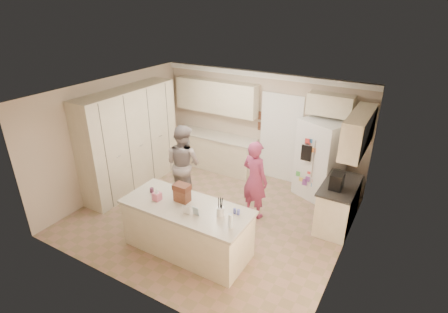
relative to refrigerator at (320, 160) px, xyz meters
The scene contains 41 objects.
floor 2.69m from the refrigerator, 130.09° to the right, with size 5.20×4.60×0.02m, color #9D7864.
ceiling 3.05m from the refrigerator, 130.09° to the right, with size 5.20×4.60×0.02m, color white.
wall_back 1.72m from the refrigerator, 166.97° to the left, with size 5.20×0.02×2.60m, color beige.
wall_front 4.56m from the refrigerator, 110.99° to the right, with size 5.20×0.02×2.60m, color beige.
wall_left 4.68m from the refrigerator, 155.48° to the right, with size 0.02×4.60×2.60m, color beige.
wall_right 2.21m from the refrigerator, 63.07° to the right, with size 0.02×4.60×2.60m, color beige.
crown_back 2.33m from the refrigerator, 168.66° to the left, with size 5.20×0.08×0.12m, color white.
pantry_bank 4.30m from the refrigerator, 156.19° to the right, with size 0.60×2.60×2.35m, color beige.
back_base_cab 2.82m from the refrigerator, behind, with size 2.20×0.60×0.88m, color beige.
back_countertop 2.78m from the refrigerator, behind, with size 2.24×0.63×0.04m, color beige.
back_upper_cab 2.96m from the refrigerator, behind, with size 2.20×0.35×0.80m, color beige.
doorway_opening 1.14m from the refrigerator, 162.17° to the left, with size 0.90×0.06×2.10m, color black.
doorway_casing 1.13m from the refrigerator, 163.88° to the left, with size 1.02×0.03×2.22m, color white.
wall_frame_upper 1.77m from the refrigerator, 168.18° to the left, with size 0.15×0.02×0.20m, color brown.
wall_frame_lower 1.69m from the refrigerator, 168.18° to the left, with size 0.15×0.02×0.20m, color brown.
refrigerator is the anchor object (origin of this frame).
fridge_seam 0.35m from the refrigerator, 90.00° to the right, with size 0.01×0.02×1.78m, color gray.
fridge_dispenser 0.49m from the refrigerator, 121.08° to the right, with size 0.22×0.03×0.35m, color black.
fridge_handle_l 0.40m from the refrigerator, 97.70° to the right, with size 0.02×0.02×0.85m, color silver.
fridge_handle_r 0.40m from the refrigerator, 82.30° to the right, with size 0.02×0.02×0.85m, color silver.
over_fridge_cab 1.22m from the refrigerator, 83.39° to the left, with size 0.95×0.35×0.45m, color beige.
right_base_cab 1.24m from the refrigerator, 54.24° to the right, with size 0.60×1.20×0.88m, color beige.
right_countertop 1.14m from the refrigerator, 54.65° to the right, with size 0.63×1.24×0.04m, color #2D2B28.
right_upper_cab 1.51m from the refrigerator, 42.61° to the right, with size 0.35×1.50×0.70m, color beige.
coffee_maker 1.30m from the refrigerator, 61.24° to the right, with size 0.22×0.28×0.30m, color black.
island_base 3.38m from the refrigerator, 115.21° to the right, with size 2.20×0.90×0.88m, color beige.
island_top 3.35m from the refrigerator, 115.21° to the right, with size 2.28×0.96×0.05m, color beige.
utensil_crock 3.08m from the refrigerator, 104.61° to the right, with size 0.13×0.13×0.15m, color white.
tissue_box 3.71m from the refrigerator, 122.26° to the right, with size 0.13×0.13×0.14m, color #D46886.
tissue_plume 3.71m from the refrigerator, 122.26° to the right, with size 0.08×0.08×0.08m, color white.
dollhouse_body 3.33m from the refrigerator, 118.27° to the right, with size 0.26×0.18×0.22m, color brown.
dollhouse_roof 3.34m from the refrigerator, 118.27° to the right, with size 0.28×0.20×0.10m, color #592D1E.
jam_jar 3.72m from the refrigerator, 126.75° to the right, with size 0.07×0.07×0.09m, color #59263F.
greeting_card_a 3.48m from the refrigerator, 111.56° to the right, with size 0.12×0.01×0.16m, color white.
greeting_card_b 3.38m from the refrigerator, 109.51° to the right, with size 0.12×0.01×0.16m, color silver.
water_bottle 3.22m from the refrigerator, 98.54° to the right, with size 0.07×0.07×0.24m, color silver.
shaker_salt 2.88m from the refrigerator, 102.19° to the right, with size 0.05×0.05×0.09m, color #4F57B5.
shaker_pepper 2.87m from the refrigerator, 100.82° to the right, with size 0.05×0.05×0.09m, color #4F57B5.
teen_boy 3.00m from the refrigerator, 147.05° to the right, with size 0.85×0.66×1.75m, color gray.
teen_girl 1.69m from the refrigerator, 122.42° to the right, with size 0.60×0.39×1.65m, color #B34260.
fridge_magnets 0.36m from the refrigerator, 90.00° to the right, with size 0.76×0.02×1.44m, color tan, non-canonical shape.
Camera 1 is at (3.30, -5.13, 4.17)m, focal length 28.00 mm.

